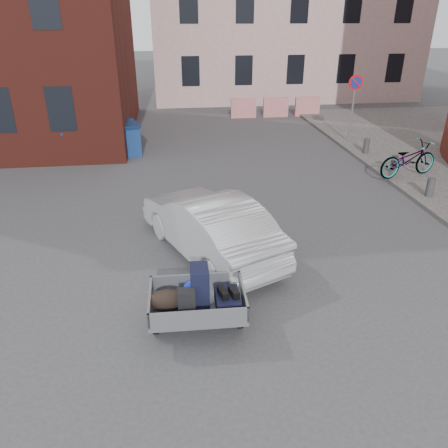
{
  "coord_description": "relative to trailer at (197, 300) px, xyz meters",
  "views": [
    {
      "loc": [
        -1.45,
        -7.54,
        4.95
      ],
      "look_at": [
        -0.43,
        0.32,
        1.1
      ],
      "focal_mm": 35.0,
      "sensor_mm": 36.0,
      "label": 1
    }
  ],
  "objects": [
    {
      "name": "ground",
      "position": [
        1.13,
        1.51,
        -0.61
      ],
      "size": [
        120.0,
        120.0,
        0.0
      ],
      "primitive_type": "plane",
      "color": "#38383A",
      "rests_on": "ground"
    },
    {
      "name": "no_parking_sign",
      "position": [
        7.13,
        10.99,
        1.41
      ],
      "size": [
        0.6,
        0.09,
        2.65
      ],
      "color": "gray",
      "rests_on": "sidewalk"
    },
    {
      "name": "bollards",
      "position": [
        7.13,
        4.91,
        -0.21
      ],
      "size": [
        0.22,
        9.02,
        0.55
      ],
      "color": "#3A3A3D",
      "rests_on": "sidewalk"
    },
    {
      "name": "barriers",
      "position": [
        5.33,
        16.51,
        -0.11
      ],
      "size": [
        4.7,
        0.18,
        1.0
      ],
      "color": "red",
      "rests_on": "ground"
    },
    {
      "name": "trailer",
      "position": [
        0.0,
        0.0,
        0.0
      ],
      "size": [
        1.63,
        1.82,
        1.2
      ],
      "rotation": [
        0.0,
        0.0,
        -0.02
      ],
      "color": "black",
      "rests_on": "ground"
    },
    {
      "name": "dumpster",
      "position": [
        -2.84,
        10.57,
        -0.01
      ],
      "size": [
        3.13,
        2.17,
        1.19
      ],
      "rotation": [
        0.0,
        0.0,
        0.27
      ],
      "color": "navy",
      "rests_on": "ground"
    },
    {
      "name": "silver_car",
      "position": [
        0.47,
        2.64,
        0.1
      ],
      "size": [
        3.11,
        4.51,
        1.41
      ],
      "primitive_type": "imported",
      "rotation": [
        0.0,
        0.0,
        3.56
      ],
      "color": "#AAACB2",
      "rests_on": "ground"
    },
    {
      "name": "bicycle",
      "position": [
        7.33,
        6.65,
        0.08
      ],
      "size": [
        2.28,
        1.26,
        1.13
      ],
      "primitive_type": "imported",
      "rotation": [
        0.0,
        0.0,
        1.82
      ],
      "color": "black",
      "rests_on": "sidewalk"
    }
  ]
}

